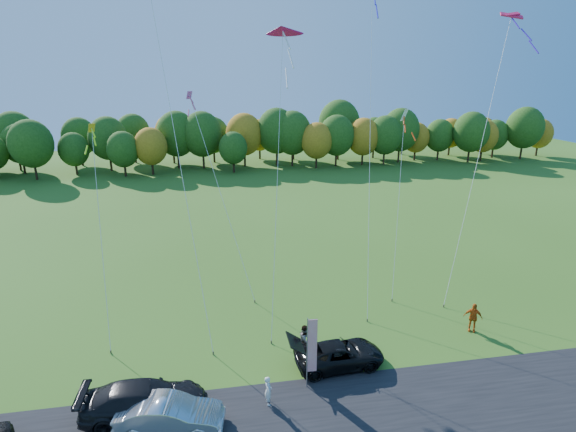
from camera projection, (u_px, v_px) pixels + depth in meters
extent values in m
plane|color=#315917|center=(306.00, 367.00, 25.15)|extent=(160.00, 160.00, 0.00)
cube|color=black|center=(324.00, 418.00, 21.39)|extent=(90.00, 6.00, 0.01)
imported|color=black|center=(340.00, 354.00, 25.09)|extent=(5.17, 2.64, 1.40)
imported|color=silver|center=(170.00, 415.00, 20.50)|extent=(5.07, 2.44, 1.60)
imported|color=black|center=(145.00, 401.00, 21.33)|extent=(5.95, 2.53, 1.71)
imported|color=silver|center=(268.00, 390.00, 22.13)|extent=(0.39, 0.58, 1.56)
imported|color=gray|center=(305.00, 340.00, 25.98)|extent=(1.08, 1.16, 1.91)
imported|color=#BE5111|center=(473.00, 317.00, 28.39)|extent=(1.21, 0.97, 1.92)
cylinder|color=#999999|center=(307.00, 353.00, 22.97)|extent=(0.06, 0.06, 4.06)
cube|color=red|center=(312.00, 346.00, 22.88)|extent=(0.51, 0.05, 3.05)
cube|color=navy|center=(312.00, 326.00, 22.56)|extent=(0.51, 0.04, 0.79)
cylinder|color=#4C3F33|center=(213.00, 353.00, 26.23)|extent=(0.08, 0.08, 0.20)
cylinder|color=#4C3F33|center=(367.00, 320.00, 29.71)|extent=(0.08, 0.08, 0.20)
cylinder|color=#4C3F33|center=(271.00, 342.00, 27.30)|extent=(0.08, 0.08, 0.20)
cone|color=#C20C59|center=(283.00, 30.00, 30.54)|extent=(2.69, 2.06, 2.94)
cylinder|color=#4C3F33|center=(444.00, 306.00, 31.52)|extent=(0.08, 0.08, 0.20)
cube|color=#EC1A4F|center=(512.00, 16.00, 33.92)|extent=(3.37, 1.17, 1.28)
cylinder|color=#4C3F33|center=(111.00, 352.00, 26.34)|extent=(0.08, 0.08, 0.20)
cube|color=gold|center=(92.00, 128.00, 28.92)|extent=(0.97, 0.97, 1.15)
cylinder|color=#4C3F33|center=(392.00, 300.00, 32.33)|extent=(0.08, 0.08, 0.20)
cube|color=silver|center=(404.00, 115.00, 33.71)|extent=(1.40, 1.40, 1.66)
cylinder|color=#4C3F33|center=(255.00, 301.00, 32.16)|extent=(0.08, 0.08, 0.20)
cube|color=#E44CB5|center=(189.00, 95.00, 33.61)|extent=(0.99, 0.99, 1.17)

